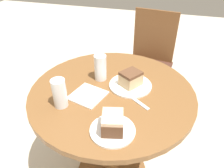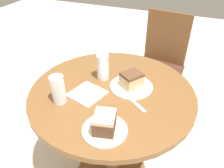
{
  "view_description": "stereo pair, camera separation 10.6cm",
  "coord_description": "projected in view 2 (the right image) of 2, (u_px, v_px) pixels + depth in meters",
  "views": [
    {
      "loc": [
        0.25,
        -0.91,
        1.45
      ],
      "look_at": [
        0.0,
        0.0,
        0.79
      ],
      "focal_mm": 35.0,
      "sensor_mm": 36.0,
      "label": 1
    },
    {
      "loc": [
        0.35,
        -0.88,
        1.45
      ],
      "look_at": [
        0.0,
        0.0,
        0.79
      ],
      "focal_mm": 35.0,
      "sensor_mm": 36.0,
      "label": 2
    }
  ],
  "objects": [
    {
      "name": "cake_slice_near",
      "position": [
        132.0,
        80.0,
        1.17
      ],
      "size": [
        0.13,
        0.14,
        0.08
      ],
      "rotation": [
        0.0,
        0.0,
        5.68
      ],
      "color": "tan",
      "rests_on": "plate_near"
    },
    {
      "name": "napkin_stack",
      "position": [
        87.0,
        94.0,
        1.14
      ],
      "size": [
        0.2,
        0.2,
        0.01
      ],
      "rotation": [
        0.0,
        0.0,
        -0.28
      ],
      "color": "silver",
      "rests_on": "table"
    },
    {
      "name": "plate_far",
      "position": [
        105.0,
        130.0,
        0.93
      ],
      "size": [
        0.2,
        0.2,
        0.01
      ],
      "color": "white",
      "rests_on": "table"
    },
    {
      "name": "glass_lemonade",
      "position": [
        103.0,
        68.0,
        1.24
      ],
      "size": [
        0.07,
        0.07,
        0.15
      ],
      "color": "silver",
      "rests_on": "table"
    },
    {
      "name": "plate_near",
      "position": [
        131.0,
        86.0,
        1.2
      ],
      "size": [
        0.23,
        0.23,
        0.01
      ],
      "color": "white",
      "rests_on": "table"
    },
    {
      "name": "cake_slice_far",
      "position": [
        105.0,
        122.0,
        0.91
      ],
      "size": [
        0.11,
        0.12,
        0.08
      ],
      "rotation": [
        0.0,
        0.0,
        0.22
      ],
      "color": "brown",
      "rests_on": "plate_far"
    },
    {
      "name": "table",
      "position": [
        112.0,
        117.0,
        1.29
      ],
      "size": [
        0.89,
        0.89,
        0.75
      ],
      "color": "brown",
      "rests_on": "ground_plane"
    },
    {
      "name": "chair",
      "position": [
        159.0,
        65.0,
        1.95
      ],
      "size": [
        0.46,
        0.47,
        0.91
      ],
      "rotation": [
        0.0,
        0.0,
        -0.14
      ],
      "color": "brown",
      "rests_on": "ground_plane"
    },
    {
      "name": "fork",
      "position": [
        135.0,
        103.0,
        1.08
      ],
      "size": [
        0.14,
        0.11,
        0.0
      ],
      "rotation": [
        0.0,
        0.0,
        2.51
      ],
      "color": "silver",
      "rests_on": "table"
    },
    {
      "name": "glass_water",
      "position": [
        58.0,
        91.0,
        1.06
      ],
      "size": [
        0.07,
        0.07,
        0.15
      ],
      "color": "silver",
      "rests_on": "table"
    }
  ]
}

